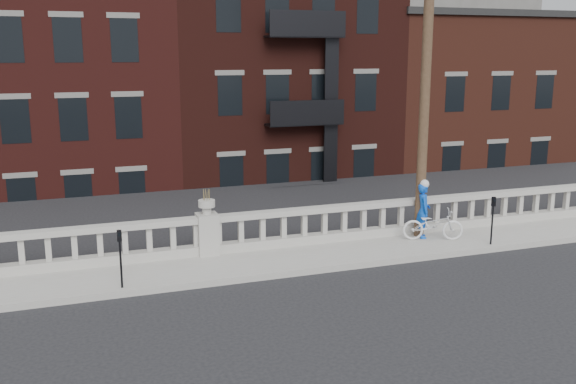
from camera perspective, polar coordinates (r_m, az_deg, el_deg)
ground at (r=13.73m, az=-3.45°, el=-10.88°), size 120.00×120.00×0.00m
sidewalk at (r=16.42m, az=-6.39°, el=-6.69°), size 32.00×2.20×0.15m
balustrade at (r=17.13m, az=-7.17°, el=-3.91°), size 28.00×0.34×1.03m
planter_pedestal at (r=17.08m, az=-7.18°, el=-3.30°), size 0.55×0.55×1.76m
lower_level at (r=35.52m, az=-13.11°, el=7.56°), size 80.00×44.00×20.80m
utility_pole at (r=18.46m, az=12.22°, el=11.54°), size 1.60×0.28×10.00m
parking_meter_b at (r=14.99m, az=-14.69°, el=-5.19°), size 0.10×0.09×1.36m
parking_meter_c at (r=18.62m, az=17.73°, el=-1.96°), size 0.10×0.09×1.36m
bicycle at (r=18.73m, az=12.76°, el=-2.84°), size 1.81×1.16×0.90m
cyclist at (r=18.84m, az=11.94°, el=-1.62°), size 0.57×0.68×1.59m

